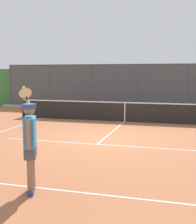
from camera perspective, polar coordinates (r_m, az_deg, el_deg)
The scene contains 6 objects.
ground_plane at distance 11.10m, azimuth 0.99°, elevation -5.09°, with size 60.00×60.00×0.00m, color #A8603D.
court_line_markings at distance 9.97m, azimuth -0.78°, elevation -6.51°, with size 8.74×9.11×0.01m.
fence_backdrop at distance 20.05m, azimuth 7.79°, elevation 4.21°, with size 21.12×1.37×2.93m.
tennis_net at distance 15.03m, azimuth 5.02°, elevation 0.08°, with size 11.23×0.09×1.07m.
tennis_player at distance 6.26m, azimuth -12.53°, elevation -5.04°, with size 0.87×1.27×2.09m.
tennis_ball_near_net at distance 13.84m, azimuth 10.99°, elevation -2.59°, with size 0.07×0.07×0.07m, color #D6E042.
Camera 1 is at (-2.74, 10.49, 2.39)m, focal length 49.14 mm.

